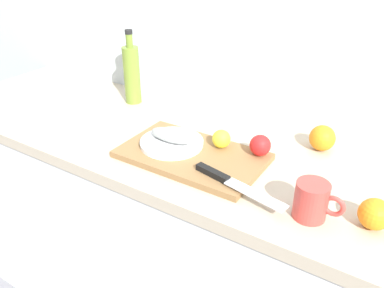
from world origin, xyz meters
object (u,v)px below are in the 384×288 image
at_px(cutting_board, 192,155).
at_px(white_plate, 172,143).
at_px(chef_knife, 227,180).
at_px(lemon_0, 221,139).
at_px(fish_fillet, 172,136).
at_px(orange_0, 322,138).
at_px(olive_oil_bottle, 132,74).
at_px(coffee_mug_0, 312,201).

height_order(cutting_board, white_plate, white_plate).
bearing_deg(white_plate, cutting_board, -5.06).
height_order(chef_knife, lemon_0, lemon_0).
distance_m(white_plate, fish_fillet, 0.03).
bearing_deg(white_plate, orange_0, 33.30).
height_order(fish_fillet, chef_knife, fish_fillet).
height_order(olive_oil_bottle, orange_0, olive_oil_bottle).
xyz_separation_m(chef_knife, lemon_0, (-0.11, 0.17, 0.02)).
xyz_separation_m(fish_fillet, orange_0, (0.40, 0.26, -0.01)).
xyz_separation_m(chef_knife, olive_oil_bottle, (-0.61, 0.34, 0.09)).
bearing_deg(white_plate, lemon_0, 27.47).
xyz_separation_m(cutting_board, coffee_mug_0, (0.40, -0.08, 0.04)).
bearing_deg(chef_knife, coffee_mug_0, 13.16).
distance_m(fish_fillet, lemon_0, 0.16).
bearing_deg(cutting_board, lemon_0, 53.79).
height_order(white_plate, chef_knife, chef_knife).
bearing_deg(fish_fillet, lemon_0, 27.47).
xyz_separation_m(cutting_board, lemon_0, (0.06, 0.08, 0.04)).
relative_size(fish_fillet, olive_oil_bottle, 0.52).
height_order(cutting_board, orange_0, orange_0).
distance_m(olive_oil_bottle, orange_0, 0.77).
bearing_deg(olive_oil_bottle, lemon_0, -19.03).
distance_m(cutting_board, white_plate, 0.08).
xyz_separation_m(white_plate, chef_knife, (0.25, -0.10, 0.00)).
relative_size(cutting_board, white_plate, 2.18).
relative_size(cutting_board, olive_oil_bottle, 1.51).
height_order(white_plate, coffee_mug_0, coffee_mug_0).
distance_m(cutting_board, fish_fillet, 0.09).
relative_size(lemon_0, coffee_mug_0, 0.48).
bearing_deg(coffee_mug_0, cutting_board, 168.33).
relative_size(white_plate, orange_0, 2.45).
height_order(cutting_board, olive_oil_bottle, olive_oil_bottle).
bearing_deg(orange_0, lemon_0, -143.86).
distance_m(chef_knife, olive_oil_bottle, 0.71).
distance_m(lemon_0, olive_oil_bottle, 0.54).
bearing_deg(lemon_0, fish_fillet, -152.53).
bearing_deg(fish_fillet, cutting_board, -5.06).
height_order(fish_fillet, olive_oil_bottle, olive_oil_bottle).
distance_m(cutting_board, olive_oil_bottle, 0.52).
distance_m(white_plate, chef_knife, 0.27).
distance_m(cutting_board, lemon_0, 0.11).
bearing_deg(coffee_mug_0, white_plate, 169.43).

